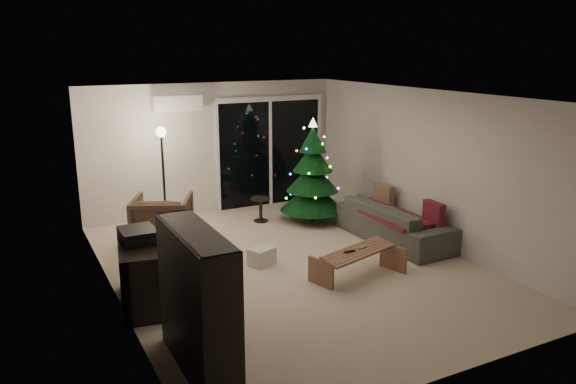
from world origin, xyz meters
The scene contains 18 objects.
room centered at (0.46, 1.49, 1.02)m, with size 6.50×7.51×2.60m.
bookshelf centered at (-2.25, -1.98, 0.73)m, with size 0.37×1.45×1.45m, color black, non-canonical shape.
media_cabinet centered at (-2.25, -0.23, 0.41)m, with size 0.49×1.30×0.81m, color black.
stereo centered at (-2.25, -0.23, 0.90)m, with size 0.41×0.49×0.17m, color black.
armchair centered at (-1.43, 1.75, 0.42)m, with size 0.89×0.92×0.84m, color brown.
ottoman centered at (-1.16, 1.75, 0.22)m, with size 0.48×0.48×0.44m, color #FDE8CD.
cardboard_box_a centered at (-1.31, 0.04, 0.15)m, with size 0.43×0.33×0.31m, color silver.
cardboard_box_b centered at (-0.36, 0.26, 0.13)m, with size 0.36×0.27×0.25m, color silver.
side_table centered at (0.52, 2.21, 0.22)m, with size 0.36×0.36×0.45m, color black.
floor_lamp centered at (-1.18, 2.50, 0.89)m, with size 0.28×0.28×1.78m, color black.
sofa centered at (2.05, 0.22, 0.32)m, with size 2.20×0.86×0.64m, color #50524C.
sofa_throw centered at (1.95, 0.22, 0.46)m, with size 0.69×1.58×0.05m, color maroon.
cushion_a centered at (2.30, 0.87, 0.58)m, with size 0.13×0.42×0.42m, color olive.
cushion_b centered at (2.30, -0.43, 0.58)m, with size 0.13×0.42×0.42m, color maroon.
coffee_table centered at (0.64, -0.80, 0.20)m, with size 1.27×0.45×0.40m, color #895A44, non-canonical shape.
remote_a centered at (0.49, -0.80, 0.41)m, with size 0.16×0.05×0.02m, color black.
remote_b centered at (0.74, -0.75, 0.41)m, with size 0.15×0.04×0.02m, color slate.
christmas_tree centered at (1.37, 1.79, 0.96)m, with size 1.19×1.19×1.92m, color #0C371A.
Camera 1 is at (-3.60, -6.87, 3.14)m, focal length 35.00 mm.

